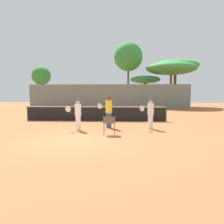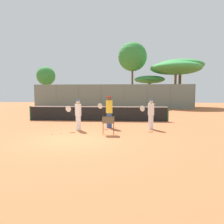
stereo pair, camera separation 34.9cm
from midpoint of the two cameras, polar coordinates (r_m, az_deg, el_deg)
The scene contains 17 objects.
ground_plane at distance 9.58m, azimuth -9.03°, elevation -7.25°, with size 80.00×80.00×0.00m, color #B26038.
tennis_net at distance 16.03m, azimuth -3.26°, elevation -0.33°, with size 10.31×0.10×1.07m.
back_fence at distance 28.79m, azimuth 0.41°, elevation 4.04°, with size 21.27×0.08×3.22m.
tree_0 at distance 35.35m, azimuth 17.67°, elevation 11.43°, with size 6.97×6.97×7.12m.
tree_1 at distance 32.55m, azimuth 5.69°, elevation 14.13°, with size 4.13×4.13×9.36m.
tree_2 at distance 33.76m, azimuth -16.57°, elevation 8.77°, with size 2.72×2.72×5.94m.
tree_3 at distance 32.83m, azimuth 10.07°, elevation 8.22°, with size 4.45×4.45×4.61m.
tree_4 at distance 32.40m, azimuth 16.62°, elevation 10.88°, with size 7.09×7.09×6.44m.
player_white_outfit at distance 12.04m, azimuth -8.05°, elevation -0.62°, with size 0.88×0.37×1.66m.
player_red_cap at distance 12.71m, azimuth 0.02°, elevation 0.13°, with size 0.94×0.38×1.84m.
player_yellow_shirt at distance 12.44m, azimuth 10.90°, elevation -0.45°, with size 0.86×0.45×1.68m.
ball_cart at distance 10.56m, azimuth -0.03°, elevation -2.47°, with size 0.56×0.41×0.88m.
tennis_ball_0 at distance 14.29m, azimuth -15.19°, elevation -3.24°, with size 0.07×0.07×0.07m, color #D1E54C.
tennis_ball_1 at distance 11.26m, azimuth -12.29°, elevation -5.32°, with size 0.07×0.07×0.07m, color #D1E54C.
tennis_ball_2 at distance 12.66m, azimuth 1.76°, elevation -4.09°, with size 0.07×0.07×0.07m, color #D1E54C.
tennis_ball_4 at distance 11.01m, azimuth -14.50°, elevation -5.60°, with size 0.07×0.07×0.07m, color #D1E54C.
tennis_ball_5 at distance 14.11m, azimuth -3.23°, elevation -3.18°, with size 0.07×0.07×0.07m, color #D1E54C.
Camera 2 is at (2.46, -9.08, 1.99)m, focal length 35.00 mm.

